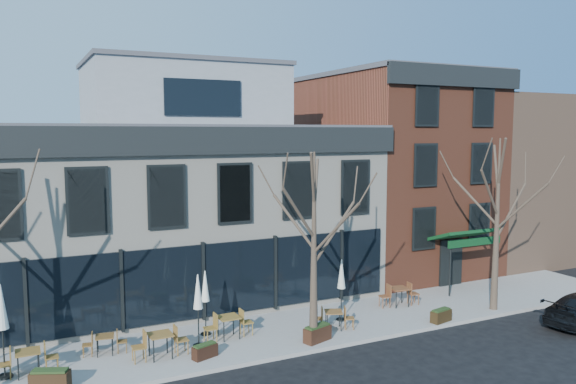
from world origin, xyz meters
name	(u,v)px	position (x,y,z in m)	size (l,w,h in m)	color
ground	(203,326)	(0.00, 0.00, 0.00)	(120.00, 120.00, 0.00)	black
sidewalk_front	(298,329)	(3.25, -2.15, 0.07)	(33.50, 4.70, 0.15)	gray
corner_building	(171,198)	(0.07, 5.07, 4.72)	(18.39, 10.39, 11.10)	beige
red_brick_building	(392,171)	(13.00, 4.98, 5.64)	(8.20, 11.78, 11.18)	brown
bg_building	(504,175)	(23.00, 6.00, 5.00)	(12.00, 12.00, 10.00)	#8C664C
tree_mid	(314,246)	(3.01, -3.90, 3.79)	(3.50, 3.55, 7.04)	#382B21
tree_right	(497,222)	(12.01, -3.90, 4.02)	(3.72, 3.77, 7.48)	#382B21
cafe_set_0	(28,360)	(-6.53, -2.36, 0.65)	(1.85, 0.75, 0.98)	brown
cafe_set_1	(105,343)	(-4.08, -1.66, 0.57)	(1.58, 0.71, 0.81)	brown
cafe_set_2	(160,343)	(-2.40, -2.82, 0.68)	(1.98, 0.82, 1.04)	brown
cafe_set_3	(229,324)	(0.34, -2.10, 0.68)	(1.95, 0.80, 1.02)	brown
cafe_set_4	(333,318)	(4.39, -2.98, 0.61)	(1.70, 1.07, 0.89)	brown
cafe_set_5	(399,294)	(8.55, -1.69, 0.67)	(1.95, 0.87, 1.00)	brown
umbrella_0	(1,312)	(-7.21, -2.23, 2.28)	(0.48, 0.48, 3.02)	black
umbrella_1	(198,296)	(-0.92, -2.40, 2.04)	(0.43, 0.43, 2.67)	black
umbrella_2	(205,290)	(-0.32, -1.36, 1.91)	(0.40, 0.40, 2.50)	black
umbrella_3	(341,277)	(5.21, -2.21, 1.96)	(0.41, 0.41, 2.56)	black
planter_0	(50,380)	(-5.96, -3.78, 0.47)	(1.22, 0.87, 0.64)	black
planter_1	(205,351)	(-1.04, -3.50, 0.40)	(0.96, 0.63, 0.50)	black
planter_2	(317,333)	(3.19, -3.85, 0.46)	(1.19, 0.76, 0.62)	#321B10
planter_3	(441,315)	(8.79, -4.18, 0.42)	(1.02, 0.58, 0.54)	black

